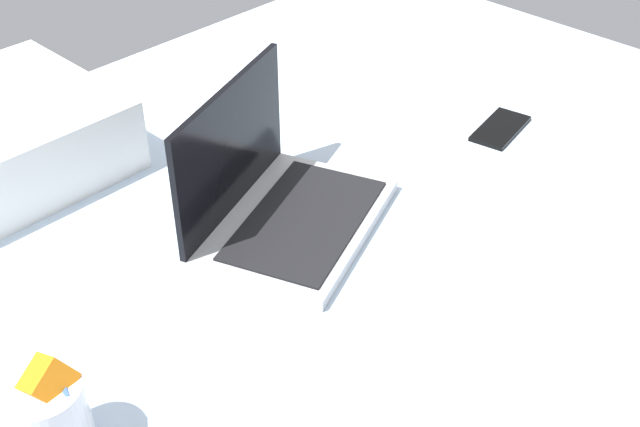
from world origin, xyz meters
The scene contains 4 objects.
bed_mattress centered at (0.00, 0.00, 9.00)cm, with size 180.00×140.00×18.00cm, color silver.
laptop centered at (-11.66, 1.45, 22.41)cm, with size 39.03×33.24×23.00cm.
snack_cup centered at (-60.21, -11.97, 24.05)cm, with size 9.28×9.00×14.74cm.
cell_phone centered at (37.90, -7.75, 18.40)cm, with size 6.80×14.00×0.80cm, color black.
Camera 1 is at (-82.39, -75.60, 97.32)cm, focal length 45.56 mm.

